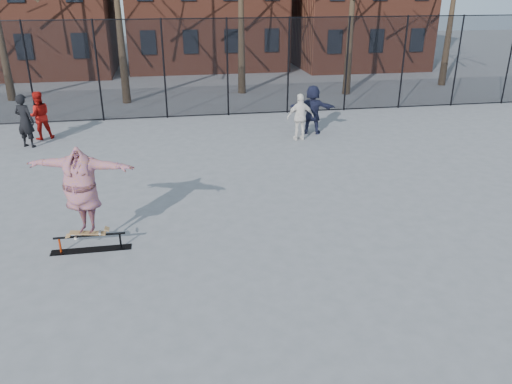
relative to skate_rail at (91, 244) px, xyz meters
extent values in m
plane|color=slate|center=(3.15, -1.80, -0.14)|extent=(100.00, 100.00, 0.00)
cube|color=black|center=(0.00, 0.00, -0.14)|extent=(1.66, 0.25, 0.01)
cylinder|color=red|center=(-0.62, 0.00, 0.03)|extent=(0.04, 0.04, 0.34)
cylinder|color=black|center=(0.62, 0.00, 0.03)|extent=(0.04, 0.04, 0.34)
cylinder|color=black|center=(0.00, 0.00, 0.20)|extent=(1.46, 0.05, 0.05)
imported|color=#3E3586|center=(-0.03, 0.00, 1.23)|extent=(2.33, 1.25, 1.83)
imported|color=black|center=(-3.03, 7.94, 0.78)|extent=(0.79, 0.68, 1.84)
imported|color=#AC130F|center=(-2.78, 8.88, 0.72)|extent=(1.01, 0.90, 1.73)
imported|color=silver|center=(6.44, 7.12, 0.69)|extent=(0.99, 0.43, 1.67)
imported|color=#1C1F38|center=(7.09, 7.86, 0.77)|extent=(1.77, 0.95, 1.82)
cylinder|color=black|center=(-3.45, 11.20, 1.86)|extent=(0.07, 0.07, 4.00)
cylinder|color=black|center=(-0.85, 11.20, 1.86)|extent=(0.07, 0.07, 4.00)
cylinder|color=black|center=(1.75, 11.20, 1.86)|extent=(0.07, 0.07, 4.00)
cylinder|color=black|center=(4.35, 11.20, 1.86)|extent=(0.07, 0.07, 4.00)
cylinder|color=black|center=(6.95, 11.20, 1.86)|extent=(0.07, 0.07, 4.00)
cylinder|color=black|center=(9.55, 11.20, 1.86)|extent=(0.07, 0.07, 4.00)
cylinder|color=black|center=(12.15, 11.20, 1.86)|extent=(0.07, 0.07, 4.00)
cylinder|color=black|center=(14.75, 11.20, 1.86)|extent=(0.07, 0.07, 4.00)
cylinder|color=black|center=(17.35, 11.20, 1.86)|extent=(0.07, 0.07, 4.00)
cube|color=black|center=(3.15, 11.20, 1.86)|extent=(34.00, 0.01, 4.00)
cylinder|color=black|center=(3.15, 11.20, 3.82)|extent=(34.00, 0.04, 0.04)
cone|color=black|center=(-5.35, 16.00, 2.17)|extent=(0.40, 0.40, 4.62)
cone|color=black|center=(0.15, 14.70, 2.17)|extent=(0.40, 0.40, 4.62)
cone|color=black|center=(5.65, 16.00, 2.17)|extent=(0.40, 0.40, 4.62)
cone|color=black|center=(11.15, 14.70, 2.17)|extent=(0.40, 0.40, 4.62)
cone|color=black|center=(16.65, 16.00, 2.17)|extent=(0.40, 0.40, 4.62)
camera|label=1|loc=(1.82, -9.78, 5.10)|focal=35.00mm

